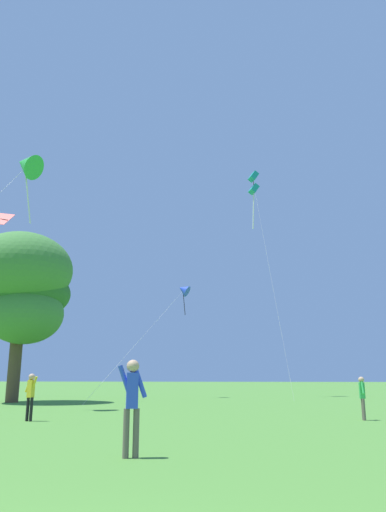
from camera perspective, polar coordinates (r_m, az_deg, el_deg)
name	(u,v)px	position (r m, az deg, el deg)	size (l,w,h in m)	color
kite_blue_delta	(183,290)	(40.18, -1.13, -3.89)	(3.98, 12.17, 9.00)	blue
kite_teal_box	(254,185)	(45.37, 6.97, 8.10)	(3.12, 8.39, 19.58)	teal
kite_green_small	(27,165)	(27.67, -18.54, 9.87)	(4.16, 9.28, 13.10)	green
person_with_spool	(31,392)	(19.00, -18.12, -14.64)	(0.52, 0.23, 1.61)	black
person_near_tree	(362,394)	(19.49, 18.83, -14.73)	(0.20, 0.49, 1.51)	#665B4C
person_in_red_shirt	(132,398)	(10.01, -7.00, -15.85)	(0.58, 0.28, 1.81)	#665B4C
tree_right_cluster	(23,287)	(33.74, -18.91, -3.38)	(6.39, 6.97, 10.61)	brown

